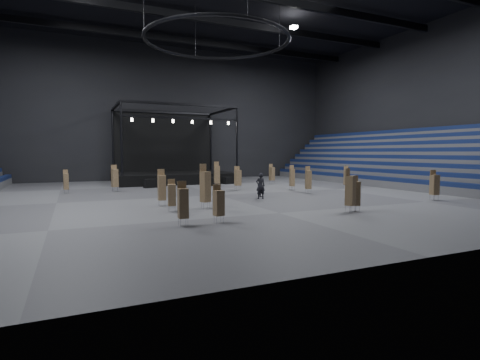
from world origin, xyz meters
name	(u,v)px	position (x,y,z in m)	size (l,w,h in m)	color
floor	(218,195)	(0.00, 0.00, 0.00)	(50.00, 50.00, 0.00)	#525255
wall_back	(163,113)	(0.00, 21.00, 9.00)	(50.00, 0.20, 18.00)	black
wall_right	(427,105)	(25.00, 0.00, 9.00)	(0.20, 42.00, 18.00)	black
bleachers_right	(411,170)	(22.94, 0.00, 1.73)	(7.20, 40.00, 6.40)	#515154
stage	(172,170)	(0.00, 16.24, 1.45)	(14.00, 10.00, 9.20)	black
truss_ring	(217,41)	(0.00, 0.00, 13.00)	(12.30, 12.30, 5.15)	black
flight_case_left	(150,183)	(-4.02, 9.10, 0.45)	(1.36, 0.68, 0.91)	black
flight_case_mid	(211,182)	(2.45, 8.56, 0.45)	(1.36, 0.68, 0.91)	black
flight_case_right	(228,180)	(5.14, 10.11, 0.41)	(1.22, 0.61, 0.82)	black
chair_stack_0	(219,202)	(-4.49, -11.99, 1.08)	(0.53, 0.53, 2.02)	silver
chair_stack_1	(115,178)	(-7.79, 6.54, 1.32)	(0.63, 0.63, 2.52)	silver
chair_stack_2	(292,177)	(8.22, 1.18, 1.24)	(0.55, 0.55, 2.44)	silver
chair_stack_3	(272,173)	(9.75, 8.01, 1.23)	(0.59, 0.59, 2.33)	silver
chair_stack_4	(308,179)	(8.04, -1.85, 1.25)	(0.55, 0.55, 2.44)	silver
chair_stack_5	(347,177)	(13.85, -0.09, 1.22)	(0.60, 0.60, 2.33)	silver
chair_stack_6	(350,190)	(4.14, -11.99, 1.38)	(0.66, 0.66, 2.70)	silver
chair_stack_7	(356,193)	(4.76, -11.79, 1.15)	(0.49, 0.49, 2.23)	silver
chair_stack_8	(183,203)	(-6.38, -11.99, 1.18)	(0.48, 0.48, 2.24)	silver
chair_stack_9	(238,177)	(3.26, 3.11, 1.25)	(0.56, 0.56, 2.32)	silver
chair_stack_10	(162,187)	(-5.84, -4.68, 1.31)	(0.50, 0.50, 2.53)	silver
chair_stack_11	(205,186)	(-3.49, -6.94, 1.49)	(0.69, 0.69, 2.93)	silver
chair_stack_12	(172,194)	(-5.82, -7.41, 1.08)	(0.52, 0.52, 2.03)	silver
chair_stack_13	(434,184)	(13.87, -10.12, 1.23)	(0.61, 0.61, 2.33)	silver
chair_stack_14	(66,181)	(-11.94, 6.72, 1.11)	(0.47, 0.47, 2.13)	silver
chair_stack_15	(217,174)	(2.38, 6.51, 1.40)	(0.60, 0.60, 2.71)	silver
man_center	(260,186)	(2.21, -3.74, 1.02)	(0.74, 0.49, 2.04)	black
crew_member	(261,188)	(2.87, -2.52, 0.74)	(0.72, 0.56, 1.49)	black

